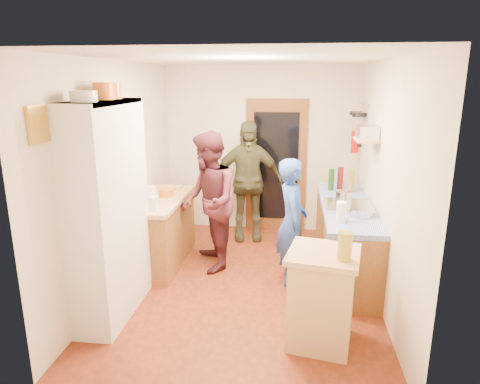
% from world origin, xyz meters
% --- Properties ---
extents(floor, '(3.00, 4.00, 0.02)m').
position_xyz_m(floor, '(0.00, 0.00, -0.01)').
color(floor, maroon).
rests_on(floor, ground).
extents(ceiling, '(3.00, 4.00, 0.02)m').
position_xyz_m(ceiling, '(0.00, 0.00, 2.61)').
color(ceiling, silver).
rests_on(ceiling, ground).
extents(wall_back, '(3.00, 0.02, 2.60)m').
position_xyz_m(wall_back, '(0.00, 2.01, 1.30)').
color(wall_back, beige).
rests_on(wall_back, ground).
extents(wall_front, '(3.00, 0.02, 2.60)m').
position_xyz_m(wall_front, '(0.00, -2.01, 1.30)').
color(wall_front, beige).
rests_on(wall_front, ground).
extents(wall_left, '(0.02, 4.00, 2.60)m').
position_xyz_m(wall_left, '(-1.51, 0.00, 1.30)').
color(wall_left, beige).
rests_on(wall_left, ground).
extents(wall_right, '(0.02, 4.00, 2.60)m').
position_xyz_m(wall_right, '(1.51, 0.00, 1.30)').
color(wall_right, beige).
rests_on(wall_right, ground).
extents(door_frame, '(0.95, 0.06, 2.10)m').
position_xyz_m(door_frame, '(0.25, 1.97, 1.05)').
color(door_frame, brown).
rests_on(door_frame, ground).
extents(door_glass, '(0.70, 0.02, 1.70)m').
position_xyz_m(door_glass, '(0.25, 1.94, 1.05)').
color(door_glass, black).
rests_on(door_glass, door_frame).
extents(hutch_body, '(0.40, 1.20, 2.20)m').
position_xyz_m(hutch_body, '(-1.30, -0.80, 1.10)').
color(hutch_body, silver).
rests_on(hutch_body, ground).
extents(hutch_top_shelf, '(0.40, 1.14, 0.04)m').
position_xyz_m(hutch_top_shelf, '(-1.30, -0.80, 2.18)').
color(hutch_top_shelf, silver).
rests_on(hutch_top_shelf, hutch_body).
extents(plate_stack, '(0.23, 0.23, 0.10)m').
position_xyz_m(plate_stack, '(-1.30, -1.11, 2.25)').
color(plate_stack, white).
rests_on(plate_stack, hutch_top_shelf).
extents(orange_pot_a, '(0.20, 0.20, 0.16)m').
position_xyz_m(orange_pot_a, '(-1.30, -0.70, 2.28)').
color(orange_pot_a, orange).
rests_on(orange_pot_a, hutch_top_shelf).
extents(orange_pot_b, '(0.18, 0.18, 0.16)m').
position_xyz_m(orange_pot_b, '(-1.30, -0.50, 2.28)').
color(orange_pot_b, orange).
rests_on(orange_pot_b, hutch_top_shelf).
extents(left_counter_base, '(0.60, 1.40, 0.85)m').
position_xyz_m(left_counter_base, '(-1.20, 0.45, 0.42)').
color(left_counter_base, '#975827').
rests_on(left_counter_base, ground).
extents(left_counter_top, '(0.64, 1.44, 0.05)m').
position_xyz_m(left_counter_top, '(-1.20, 0.45, 0.88)').
color(left_counter_top, tan).
rests_on(left_counter_top, left_counter_base).
extents(toaster, '(0.22, 0.15, 0.16)m').
position_xyz_m(toaster, '(-1.15, -0.06, 0.98)').
color(toaster, white).
rests_on(toaster, left_counter_top).
extents(kettle, '(0.22, 0.22, 0.20)m').
position_xyz_m(kettle, '(-1.25, 0.26, 1.00)').
color(kettle, white).
rests_on(kettle, left_counter_top).
extents(orange_bowl, '(0.25, 0.25, 0.09)m').
position_xyz_m(orange_bowl, '(-1.12, 0.55, 0.94)').
color(orange_bowl, orange).
rests_on(orange_bowl, left_counter_top).
extents(chopping_board, '(0.31, 0.23, 0.02)m').
position_xyz_m(chopping_board, '(-1.18, 0.97, 0.91)').
color(chopping_board, tan).
rests_on(chopping_board, left_counter_top).
extents(right_counter_base, '(0.60, 2.20, 0.84)m').
position_xyz_m(right_counter_base, '(1.20, 0.50, 0.42)').
color(right_counter_base, '#975827').
rests_on(right_counter_base, ground).
extents(right_counter_top, '(0.62, 2.22, 0.06)m').
position_xyz_m(right_counter_top, '(1.20, 0.50, 0.87)').
color(right_counter_top, '#1E2EBA').
rests_on(right_counter_top, right_counter_base).
extents(hob, '(0.55, 0.58, 0.04)m').
position_xyz_m(hob, '(1.20, 0.32, 0.92)').
color(hob, silver).
rests_on(hob, right_counter_top).
extents(pot_on_hob, '(0.19, 0.19, 0.12)m').
position_xyz_m(pot_on_hob, '(1.15, 0.46, 1.00)').
color(pot_on_hob, silver).
rests_on(pot_on_hob, hob).
extents(bottle_a, '(0.08, 0.08, 0.30)m').
position_xyz_m(bottle_a, '(1.05, 1.14, 1.05)').
color(bottle_a, '#143F14').
rests_on(bottle_a, right_counter_top).
extents(bottle_b, '(0.08, 0.08, 0.31)m').
position_xyz_m(bottle_b, '(1.18, 1.23, 1.06)').
color(bottle_b, '#591419').
rests_on(bottle_b, right_counter_top).
extents(bottle_c, '(0.08, 0.08, 0.29)m').
position_xyz_m(bottle_c, '(1.31, 1.07, 1.04)').
color(bottle_c, olive).
rests_on(bottle_c, right_counter_top).
extents(paper_towel, '(0.13, 0.13, 0.22)m').
position_xyz_m(paper_towel, '(1.05, -0.23, 1.01)').
color(paper_towel, white).
rests_on(paper_towel, right_counter_top).
extents(mixing_bowl, '(0.27, 0.27, 0.10)m').
position_xyz_m(mixing_bowl, '(1.30, -0.00, 0.95)').
color(mixing_bowl, silver).
rests_on(mixing_bowl, right_counter_top).
extents(island_base, '(0.64, 0.64, 0.86)m').
position_xyz_m(island_base, '(0.82, -1.11, 0.43)').
color(island_base, tan).
rests_on(island_base, ground).
extents(island_top, '(0.72, 0.72, 0.05)m').
position_xyz_m(island_top, '(0.82, -1.11, 0.89)').
color(island_top, tan).
rests_on(island_top, island_base).
extents(cutting_board, '(0.39, 0.34, 0.02)m').
position_xyz_m(cutting_board, '(0.78, -1.05, 0.90)').
color(cutting_board, white).
rests_on(cutting_board, island_top).
extents(oil_jar, '(0.14, 0.14, 0.25)m').
position_xyz_m(oil_jar, '(0.98, -1.26, 1.03)').
color(oil_jar, '#AD9E2D').
rests_on(oil_jar, island_top).
extents(pan_rail, '(0.02, 0.65, 0.02)m').
position_xyz_m(pan_rail, '(1.46, 1.52, 2.05)').
color(pan_rail, silver).
rests_on(pan_rail, wall_right).
extents(pan_hang_a, '(0.18, 0.18, 0.05)m').
position_xyz_m(pan_hang_a, '(1.40, 1.35, 1.92)').
color(pan_hang_a, black).
rests_on(pan_hang_a, pan_rail).
extents(pan_hang_b, '(0.16, 0.16, 0.05)m').
position_xyz_m(pan_hang_b, '(1.40, 1.55, 1.90)').
color(pan_hang_b, black).
rests_on(pan_hang_b, pan_rail).
extents(pan_hang_c, '(0.17, 0.17, 0.05)m').
position_xyz_m(pan_hang_c, '(1.40, 1.75, 1.91)').
color(pan_hang_c, black).
rests_on(pan_hang_c, pan_rail).
extents(wall_shelf, '(0.26, 0.42, 0.03)m').
position_xyz_m(wall_shelf, '(1.37, 0.45, 1.70)').
color(wall_shelf, tan).
rests_on(wall_shelf, wall_right).
extents(radio, '(0.23, 0.31, 0.15)m').
position_xyz_m(radio, '(1.37, 0.45, 1.79)').
color(radio, silver).
rests_on(radio, wall_shelf).
extents(ext_bracket, '(0.06, 0.10, 0.04)m').
position_xyz_m(ext_bracket, '(1.47, 1.70, 1.45)').
color(ext_bracket, black).
rests_on(ext_bracket, wall_right).
extents(fire_extinguisher, '(0.11, 0.11, 0.32)m').
position_xyz_m(fire_extinguisher, '(1.41, 1.70, 1.50)').
color(fire_extinguisher, red).
rests_on(fire_extinguisher, wall_right).
extents(picture_frame, '(0.03, 0.25, 0.30)m').
position_xyz_m(picture_frame, '(-1.48, -1.55, 2.05)').
color(picture_frame, gold).
rests_on(picture_frame, wall_left).
extents(person_hob, '(0.41, 0.58, 1.52)m').
position_xyz_m(person_hob, '(0.56, 0.10, 0.76)').
color(person_hob, '#2A49A4').
rests_on(person_hob, ground).
extents(person_left, '(0.91, 1.03, 1.78)m').
position_xyz_m(person_left, '(-0.51, 0.44, 0.89)').
color(person_left, '#481D25').
rests_on(person_left, ground).
extents(person_back, '(1.11, 0.59, 1.81)m').
position_xyz_m(person_back, '(-0.14, 1.49, 0.91)').
color(person_back, '#3F4027').
rests_on(person_back, ground).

